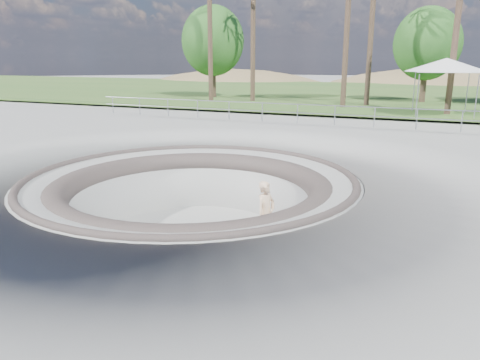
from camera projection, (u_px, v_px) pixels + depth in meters
The scene contains 10 objects.
ground at pixel (191, 178), 14.43m from camera, with size 180.00×180.00×0.00m, color #9B9B96.
skate_bowl at pixel (192, 233), 14.90m from camera, with size 14.00×14.00×4.10m.
grass_strip at pixel (360, 93), 44.74m from camera, with size 180.00×36.00×0.12m.
distant_hills at pixel (409, 135), 65.89m from camera, with size 103.20×45.00×28.60m.
safety_railing at pixel (297, 113), 24.97m from camera, with size 25.00×0.06×1.03m.
skateboard at pixel (265, 245), 14.02m from camera, with size 0.78×0.34×0.08m.
skater at pixel (266, 214), 13.76m from camera, with size 0.71×0.46×1.94m, color beige.
canopy_white at pixel (446, 65), 27.06m from camera, with size 6.45×6.45×3.28m.
bushy_tree_left at pixel (213, 41), 38.70m from camera, with size 5.26×4.78×7.58m.
bushy_tree_mid at pixel (427, 44), 34.45m from camera, with size 4.88×4.44×7.04m.
Camera 1 is at (6.75, -12.32, 3.63)m, focal length 35.00 mm.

